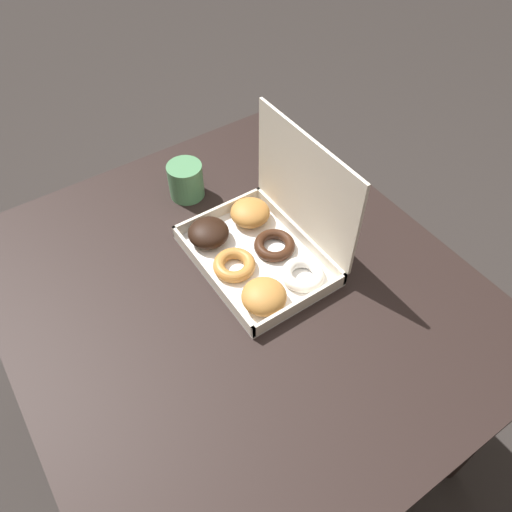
# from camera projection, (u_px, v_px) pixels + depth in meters

# --- Properties ---
(ground_plane) EXTENTS (8.00, 8.00, 0.00)m
(ground_plane) POSITION_uv_depth(u_px,v_px,m) (243.00, 419.00, 1.74)
(ground_plane) COLOR #2D2826
(dining_table) EXTENTS (1.12, 1.01, 0.76)m
(dining_table) POSITION_uv_depth(u_px,v_px,m) (238.00, 311.00, 1.23)
(dining_table) COLOR black
(dining_table) RESTS_ON ground_plane
(donut_box) EXTENTS (0.36, 0.27, 0.31)m
(donut_box) POSITION_uv_depth(u_px,v_px,m) (261.00, 241.00, 1.19)
(donut_box) COLOR white
(donut_box) RESTS_ON dining_table
(coffee_mug) EXTENTS (0.09, 0.09, 0.10)m
(coffee_mug) POSITION_uv_depth(u_px,v_px,m) (186.00, 180.00, 1.33)
(coffee_mug) COLOR #4C8456
(coffee_mug) RESTS_ON dining_table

